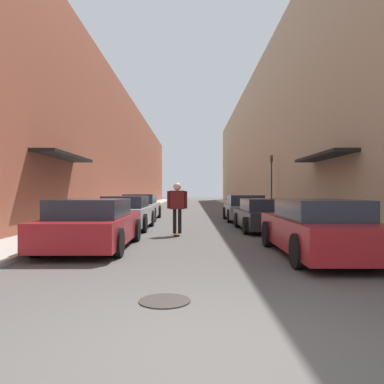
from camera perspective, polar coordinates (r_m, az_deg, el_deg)
The scene contains 14 objects.
ground at distance 29.55m, azimuth 0.00°, elevation -2.84°, with size 142.89×142.89×0.00m, color #4C4947.
curb_strip_left at distance 36.33m, azimuth -7.43°, elevation -2.21°, with size 1.80×64.95×0.12m.
curb_strip_right at distance 36.35m, azimuth 7.38°, elevation -2.21°, with size 1.80×64.95×0.12m.
building_row_left at distance 36.94m, azimuth -11.92°, elevation 5.44°, with size 4.90×64.95×9.93m.
building_row_right at distance 37.11m, azimuth 11.86°, elevation 7.41°, with size 4.90×64.95×12.49m.
parked_car_left_0 at distance 10.14m, azimuth -15.09°, elevation -4.79°, with size 2.06×4.45×1.30m.
parked_car_left_1 at distance 15.00m, azimuth -10.07°, elevation -3.18°, with size 1.86×3.97×1.32m.
parked_car_left_2 at distance 20.00m, azimuth -7.95°, elevation -2.32°, with size 1.85×4.70×1.36m.
parked_car_right_0 at distance 9.11m, azimuth 18.35°, elevation -5.27°, with size 1.87×4.75×1.31m.
parked_car_right_1 at distance 14.52m, azimuth 10.77°, elevation -3.49°, with size 1.92×4.20×1.22m.
parked_car_right_2 at distance 19.25m, azimuth 7.89°, elevation -2.51°, with size 1.99×4.02×1.31m.
skateboarder at distance 12.69m, azimuth -2.43°, elevation -1.68°, with size 0.69×0.78×1.79m.
manhole_cover at distance 5.28m, azimuth -4.33°, elevation -16.22°, with size 0.70×0.70×0.02m.
traffic_light at distance 25.06m, azimuth 11.86°, elevation 2.18°, with size 0.16×0.22×3.76m.
Camera 1 is at (-0.08, -3.53, 1.49)m, focal length 35.00 mm.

